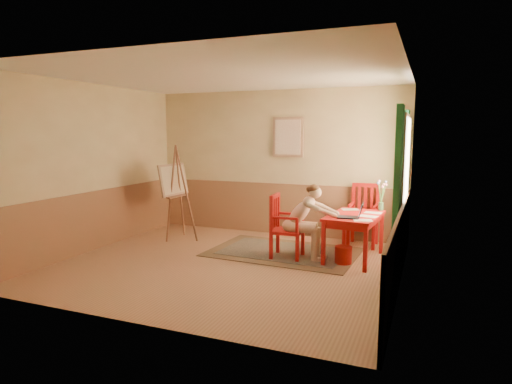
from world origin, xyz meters
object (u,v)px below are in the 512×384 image
at_px(figure, 305,218).
at_px(chair_left, 284,226).
at_px(chair_back, 364,215).
at_px(easel, 175,184).
at_px(table, 354,220).
at_px(laptop, 352,215).

bearing_deg(figure, chair_left, -175.16).
relative_size(chair_back, easel, 0.62).
xyz_separation_m(table, chair_back, (0.01, 0.97, -0.09)).
distance_m(table, laptop, 0.33).
xyz_separation_m(table, easel, (-3.34, 0.16, 0.42)).
bearing_deg(chair_left, chair_back, 50.43).
relative_size(chair_left, figure, 0.85).
bearing_deg(table, chair_left, -163.64).
distance_m(table, easel, 3.37).
height_order(chair_left, laptop, chair_left).
distance_m(table, chair_left, 1.10).
bearing_deg(figure, table, 21.16).
xyz_separation_m(table, chair_left, (-1.05, -0.31, -0.12)).
bearing_deg(chair_left, laptop, 0.51).
xyz_separation_m(table, laptop, (0.01, -0.30, 0.14)).
xyz_separation_m(chair_back, figure, (-0.73, -1.25, 0.12)).
distance_m(chair_left, figure, 0.36).
height_order(chair_left, easel, easel).
bearing_deg(chair_back, figure, -120.33).
bearing_deg(figure, laptop, -1.41).
bearing_deg(chair_left, easel, 168.41).
height_order(figure, easel, easel).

